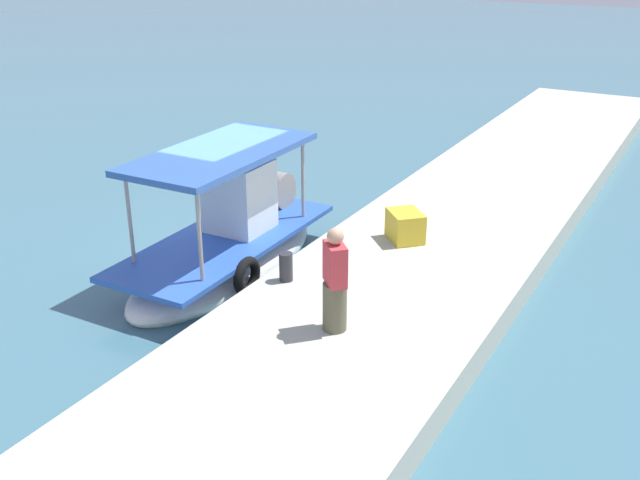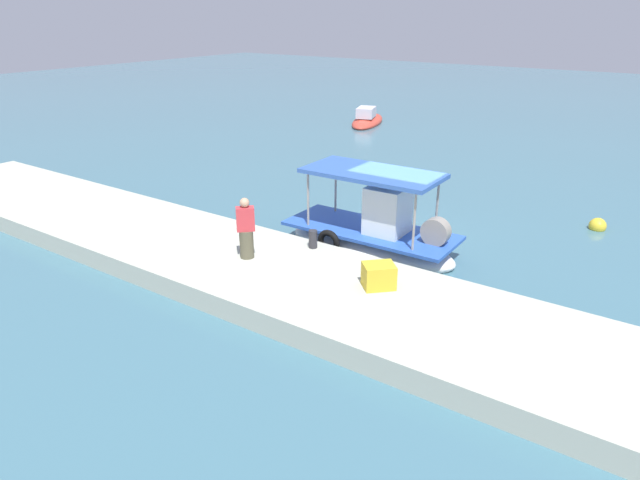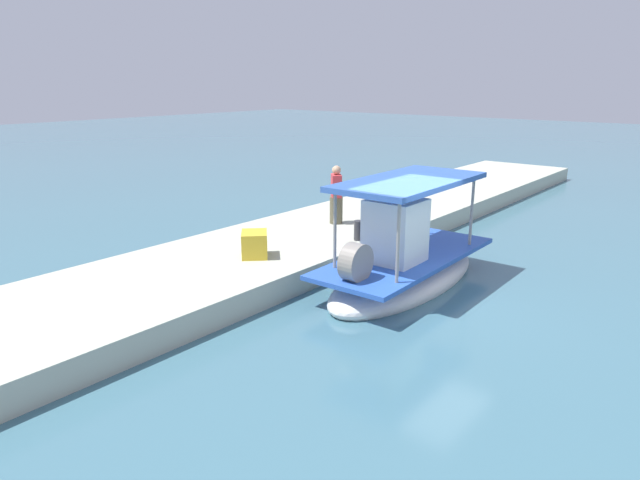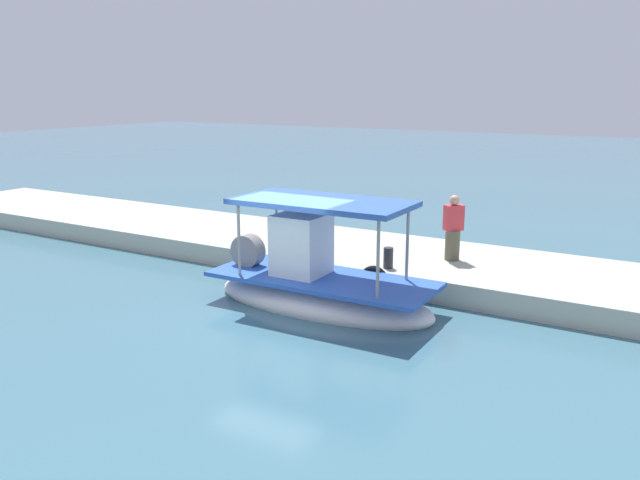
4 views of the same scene
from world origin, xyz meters
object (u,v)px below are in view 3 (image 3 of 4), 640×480
Objects in this scene: main_fishing_boat at (404,265)px; fisherman_near_bollard at (336,197)px; mooring_bollard at (359,230)px; cargo_crate at (255,244)px.

fisherman_near_bollard is at bearing -119.37° from main_fishing_boat.
main_fishing_boat is at bearing 60.63° from fisherman_near_bollard.
mooring_bollard is 0.70× the size of cargo_crate.
main_fishing_boat reaches higher than cargo_crate.
main_fishing_boat is 3.53m from cargo_crate.
main_fishing_boat is at bearing 65.44° from mooring_bollard.
main_fishing_boat is 2.11m from mooring_bollard.
cargo_crate is (2.71, -1.09, 0.04)m from mooring_bollard.
fisherman_near_bollard is (-1.94, -3.45, 0.85)m from main_fishing_boat.
main_fishing_boat reaches higher than mooring_bollard.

